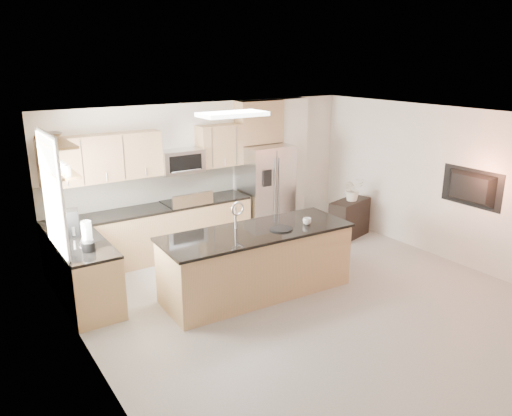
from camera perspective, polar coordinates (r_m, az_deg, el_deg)
floor at (r=7.20m, az=7.04°, el=-11.13°), size 6.50×6.50×0.00m
ceiling at (r=6.41m, az=7.88°, el=9.86°), size 6.00×6.50×0.02m
wall_back at (r=9.30m, az=-5.67°, el=3.96°), size 6.00×0.02×2.60m
wall_left at (r=5.36m, az=-17.97°, el=-6.68°), size 0.02×6.50×2.60m
wall_right at (r=8.88m, az=22.34°, el=2.14°), size 0.02×6.50×2.60m
back_counter at (r=8.77m, az=-11.63°, el=-2.76°), size 3.55×0.66×1.44m
left_counter at (r=7.41m, az=-18.92°, el=-7.18°), size 0.66×1.50×0.92m
range at (r=8.99m, az=-7.92°, el=-2.07°), size 0.76×0.64×1.14m
upper_cabinets at (r=8.54m, az=-13.04°, el=6.03°), size 3.50×0.33×0.75m
microwave at (r=8.80m, az=-8.57°, el=5.30°), size 0.76×0.40×0.40m
refrigerator at (r=9.62m, az=1.05°, el=1.95°), size 0.92×0.78×1.78m
partition_column at (r=10.14m, az=3.90°, el=5.07°), size 0.60×0.30×2.60m
window at (r=6.97m, az=-22.23°, el=1.35°), size 0.04×1.15×1.65m
shelf_lower at (r=7.02m, az=-21.66°, el=4.05°), size 0.30×1.20×0.04m
shelf_upper at (r=6.96m, az=-21.99°, el=7.01°), size 0.30×1.20×0.04m
ceiling_fixture at (r=7.48m, az=-2.70°, el=10.67°), size 1.00×0.50×0.06m
island at (r=7.35m, az=0.08°, el=-6.16°), size 2.86×1.12×1.40m
credenza at (r=9.83m, az=10.60°, el=-1.19°), size 0.99×0.62×0.74m
cup at (r=7.45m, az=5.85°, el=-1.51°), size 0.13×0.13×0.10m
platter at (r=7.22m, az=2.89°, el=-2.40°), size 0.37×0.37×0.02m
blender at (r=6.88m, az=-18.72°, el=-3.29°), size 0.18×0.18×0.41m
kettle at (r=7.15m, az=-18.83°, el=-3.02°), size 0.22×0.22×0.28m
coffee_maker at (r=7.55m, az=-20.31°, el=-1.67°), size 0.25×0.29×0.38m
bowl at (r=7.19m, az=-22.46°, el=7.76°), size 0.43×0.43×0.09m
flower_vase at (r=9.64m, az=11.06°, el=2.80°), size 0.72×0.66×0.68m
television at (r=8.69m, az=23.11°, el=2.09°), size 0.14×1.08×0.62m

